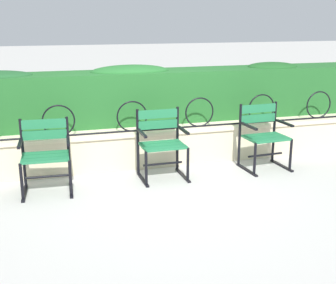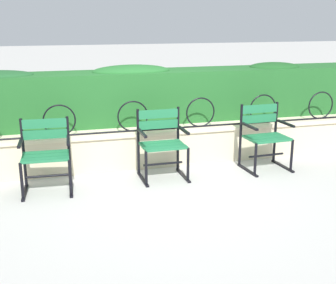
% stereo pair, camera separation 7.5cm
% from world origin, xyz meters
% --- Properties ---
extents(ground_plane, '(60.00, 60.00, 0.00)m').
position_xyz_m(ground_plane, '(0.00, 0.00, 0.00)').
color(ground_plane, '#B7B5AF').
extents(stone_wall, '(7.83, 0.41, 0.52)m').
position_xyz_m(stone_wall, '(0.00, 0.96, 0.26)').
color(stone_wall, beige).
rests_on(stone_wall, ground).
extents(iron_arch_fence, '(7.29, 0.02, 0.42)m').
position_xyz_m(iron_arch_fence, '(-0.24, 0.88, 0.70)').
color(iron_arch_fence, black).
rests_on(iron_arch_fence, stone_wall).
extents(hedge_row, '(7.68, 0.69, 0.83)m').
position_xyz_m(hedge_row, '(-0.02, 1.48, 0.91)').
color(hedge_row, '#236028').
rests_on(hedge_row, stone_wall).
extents(park_chair_left, '(0.60, 0.55, 0.85)m').
position_xyz_m(park_chair_left, '(-1.43, 0.37, 0.46)').
color(park_chair_left, '#237547').
rests_on(park_chair_left, ground).
extents(park_chair_centre, '(0.58, 0.52, 0.88)m').
position_xyz_m(park_chair_centre, '(0.00, 0.45, 0.47)').
color(park_chair_centre, '#237547').
rests_on(park_chair_centre, ground).
extents(park_chair_right, '(0.61, 0.55, 0.87)m').
position_xyz_m(park_chair_right, '(1.44, 0.43, 0.46)').
color(park_chair_right, '#237547').
rests_on(park_chair_right, ground).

